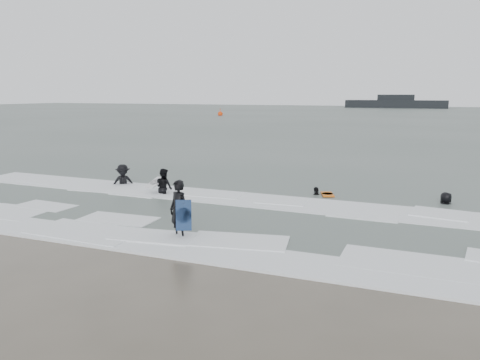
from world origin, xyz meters
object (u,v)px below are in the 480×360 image
at_px(surfer_right_near, 316,196).
at_px(buoy, 220,114).
at_px(surfer_wading, 164,195).
at_px(surfer_right_far, 446,205).
at_px(surfer_centre, 179,239).
at_px(surfer_breaker, 123,186).
at_px(vessel_horizon, 396,103).

relative_size(surfer_right_near, buoy, 0.94).
height_order(surfer_wading, surfer_right_far, surfer_wading).
bearing_deg(surfer_right_near, surfer_centre, 34.29).
distance_m(surfer_centre, surfer_breaker, 9.54).
bearing_deg(surfer_right_far, surfer_centre, 16.07).
relative_size(surfer_wading, surfer_right_near, 1.14).
bearing_deg(buoy, surfer_centre, -65.82).
xyz_separation_m(surfer_right_far, buoy, (-41.41, 66.42, 0.42)).
distance_m(surfer_centre, buoy, 81.89).
height_order(surfer_centre, surfer_breaker, surfer_breaker).
bearing_deg(surfer_breaker, buoy, 74.02).
xyz_separation_m(surfer_breaker, surfer_right_far, (14.85, 1.77, 0.00)).
bearing_deg(surfer_centre, surfer_breaker, 155.98).
bearing_deg(surfer_wading, buoy, -43.33).
bearing_deg(surfer_centre, surfer_right_far, 65.49).
xyz_separation_m(surfer_right_near, surfer_right_far, (5.37, 0.31, 0.00)).
height_order(surfer_right_near, surfer_right_far, surfer_right_far).
distance_m(surfer_right_near, vessel_horizon, 133.51).
bearing_deg(surfer_right_far, vessel_horizon, -114.94).
bearing_deg(vessel_horizon, surfer_right_near, -86.85).
bearing_deg(buoy, vessel_horizon, 66.66).
bearing_deg(surfer_right_near, surfer_breaker, -29.49).
bearing_deg(buoy, surfer_right_near, -61.62).
bearing_deg(surfer_breaker, surfer_centre, -80.32).
bearing_deg(vessel_horizon, surfer_breaker, -90.92).
xyz_separation_m(surfer_wading, buoy, (-29.58, 69.21, 0.42)).
xyz_separation_m(surfer_wading, surfer_right_far, (11.83, 2.78, 0.00)).
bearing_deg(surfer_breaker, surfer_right_near, -28.51).
height_order(surfer_wading, surfer_right_near, surfer_wading).
height_order(surfer_breaker, vessel_horizon, vessel_horizon).
xyz_separation_m(surfer_centre, surfer_right_near, (2.51, 7.97, 0.00)).
distance_m(surfer_centre, vessel_horizon, 141.37).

